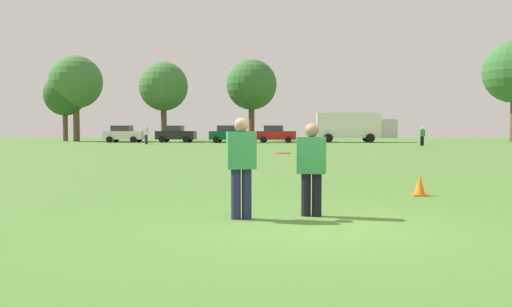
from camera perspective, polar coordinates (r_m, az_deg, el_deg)
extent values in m
plane|color=#47702D|center=(7.82, 6.66, -8.13)|extent=(163.94, 163.94, 0.00)
cylinder|color=#1E234C|center=(8.41, -2.24, -4.51)|extent=(0.16, 0.16, 0.82)
cylinder|color=#1E234C|center=(8.43, -1.04, -4.49)|extent=(0.16, 0.16, 0.82)
cube|color=#338C4C|center=(8.36, -1.65, 0.36)|extent=(0.50, 0.35, 0.61)
sphere|color=tan|center=(8.35, -1.65, 3.20)|extent=(0.23, 0.23, 0.23)
cylinder|color=black|center=(8.74, 6.74, -4.58)|extent=(0.16, 0.16, 0.72)
cylinder|color=black|center=(8.76, 5.56, -4.56)|extent=(0.16, 0.16, 0.72)
cube|color=#338C4C|center=(8.69, 6.17, -0.19)|extent=(0.51, 0.35, 0.61)
sphere|color=#8C664C|center=(8.68, 6.19, 2.57)|extent=(0.24, 0.24, 0.24)
cylinder|color=#E54C33|center=(8.45, 2.93, 0.02)|extent=(0.27, 0.27, 0.04)
cube|color=#D8590C|center=(11.94, 17.66, -4.40)|extent=(0.32, 0.32, 0.03)
cone|color=orange|center=(11.91, 17.68, -3.25)|extent=(0.24, 0.24, 0.45)
cube|color=silver|center=(57.41, -14.37, 1.98)|extent=(4.30, 2.05, 0.90)
cube|color=#2D333D|center=(57.48, -14.61, 2.69)|extent=(2.09, 1.76, 0.64)
cylinder|color=black|center=(57.96, -12.83, 1.56)|extent=(0.67, 0.26, 0.66)
cylinder|color=black|center=(56.06, -13.43, 1.51)|extent=(0.67, 0.26, 0.66)
cylinder|color=black|center=(58.79, -15.25, 1.54)|extent=(0.67, 0.26, 0.66)
cylinder|color=black|center=(56.91, -15.93, 1.50)|extent=(0.67, 0.26, 0.66)
cube|color=black|center=(56.48, -8.85, 2.02)|extent=(4.30, 2.05, 0.90)
cube|color=#2D333D|center=(56.54, -9.10, 2.75)|extent=(2.09, 1.76, 0.64)
cylinder|color=black|center=(57.19, -7.35, 1.59)|extent=(0.67, 0.26, 0.66)
cylinder|color=black|center=(55.23, -7.77, 1.54)|extent=(0.67, 0.26, 0.66)
cylinder|color=black|center=(57.77, -9.88, 1.58)|extent=(0.67, 0.26, 0.66)
cylinder|color=black|center=(55.84, -10.38, 1.54)|extent=(0.67, 0.26, 0.66)
cube|color=#0C4C2D|center=(54.31, -2.91, 2.02)|extent=(4.30, 2.05, 0.90)
cube|color=#2D333D|center=(54.34, -3.17, 2.78)|extent=(2.09, 1.76, 0.64)
cylinder|color=black|center=(55.17, -1.44, 1.57)|extent=(0.67, 0.26, 0.66)
cylinder|color=black|center=(53.18, -1.65, 1.52)|extent=(0.67, 0.26, 0.66)
cylinder|color=black|center=(55.49, -4.11, 1.57)|extent=(0.67, 0.26, 0.66)
cylinder|color=black|center=(53.51, -4.43, 1.52)|extent=(0.67, 0.26, 0.66)
cube|color=maroon|center=(54.30, 2.24, 2.02)|extent=(4.30, 2.05, 0.90)
cube|color=#2D333D|center=(54.30, 1.98, 2.78)|extent=(2.09, 1.76, 0.64)
cylinder|color=black|center=(55.27, 3.63, 1.56)|extent=(0.67, 0.26, 0.66)
cylinder|color=black|center=(53.28, 3.60, 1.52)|extent=(0.67, 0.26, 0.66)
cylinder|color=black|center=(55.37, 0.93, 1.57)|extent=(0.67, 0.26, 0.66)
cylinder|color=black|center=(53.37, 0.80, 1.53)|extent=(0.67, 0.26, 0.66)
cube|color=white|center=(57.06, 10.15, 3.07)|extent=(6.94, 2.90, 2.70)
cube|color=#B2B2B7|center=(57.64, 14.31, 2.68)|extent=(1.93, 2.40, 2.00)
cylinder|color=black|center=(58.69, 12.15, 1.72)|extent=(0.97, 0.34, 0.96)
cylinder|color=black|center=(55.98, 12.53, 1.67)|extent=(0.97, 0.34, 0.96)
cylinder|color=black|center=(58.26, 7.84, 1.75)|extent=(0.97, 0.34, 0.96)
cylinder|color=black|center=(55.52, 8.01, 1.70)|extent=(0.97, 0.34, 0.96)
cylinder|color=black|center=(47.08, 17.82, 1.33)|extent=(0.15, 0.15, 0.82)
cylinder|color=black|center=(47.15, 18.00, 1.33)|extent=(0.15, 0.15, 0.82)
cube|color=#338C4C|center=(47.11, 17.92, 2.18)|extent=(0.48, 0.32, 0.58)
sphere|color=#D8AD8C|center=(47.11, 17.93, 2.67)|extent=(0.22, 0.22, 0.22)
cylinder|color=#1E234C|center=(50.01, -12.11, 1.51)|extent=(0.17, 0.17, 0.89)
cylinder|color=#1E234C|center=(50.17, -12.00, 1.52)|extent=(0.17, 0.17, 0.89)
cube|color=silver|center=(50.08, -12.07, 2.38)|extent=(0.41, 0.54, 0.63)
sphere|color=#D8AD8C|center=(50.08, -12.07, 2.87)|extent=(0.24, 0.24, 0.24)
cylinder|color=brown|center=(64.84, -20.36, 2.78)|extent=(0.57, 0.57, 3.39)
sphere|color=#285623|center=(64.96, -20.42, 6.09)|extent=(4.85, 4.85, 4.85)
cylinder|color=brown|center=(64.46, -19.26, 3.22)|extent=(0.72, 0.72, 4.35)
sphere|color=#3D7033|center=(64.69, -19.33, 7.49)|extent=(6.21, 6.21, 6.21)
cylinder|color=brown|center=(61.25, -10.17, 3.20)|extent=(0.67, 0.67, 4.00)
sphere|color=#3D7033|center=(61.44, -10.20, 7.34)|extent=(5.71, 5.71, 5.71)
cylinder|color=brown|center=(60.53, -0.49, 3.32)|extent=(0.69, 0.69, 4.13)
sphere|color=#33662D|center=(60.75, -0.50, 7.64)|extent=(5.91, 5.91, 5.91)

